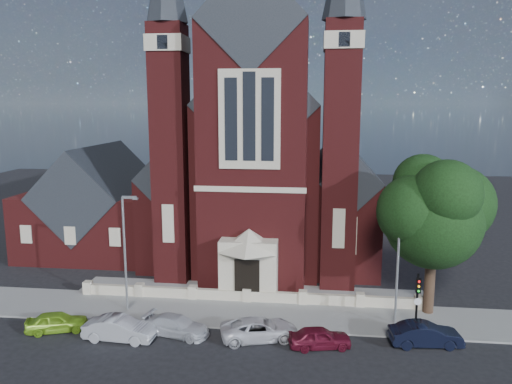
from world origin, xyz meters
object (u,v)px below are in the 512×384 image
(car_white_suv, at_px, (259,329))
(car_dark_red, at_px, (320,337))
(parish_hall, at_px, (100,209))
(car_lime_van, at_px, (57,322))
(street_tree, at_px, (437,215))
(street_lamp_right, at_px, (400,256))
(car_navy, at_px, (426,335))
(car_silver_a, at_px, (120,329))
(traffic_signal, at_px, (418,296))
(church, at_px, (269,163))
(street_lamp_left, at_px, (126,247))
(car_silver_b, at_px, (176,326))

(car_white_suv, relative_size, car_dark_red, 1.28)
(parish_hall, bearing_deg, car_lime_van, -74.74)
(street_tree, xyz_separation_m, street_lamp_right, (-2.51, -1.71, -2.36))
(car_lime_van, bearing_deg, car_navy, -107.39)
(street_lamp_right, height_order, car_lime_van, street_lamp_right)
(car_dark_red, bearing_deg, car_silver_a, 80.72)
(car_dark_red, bearing_deg, car_lime_van, 77.82)
(parish_hall, height_order, car_silver_a, parish_hall)
(traffic_signal, bearing_deg, parish_hall, 150.02)
(church, distance_m, street_lamp_left, 20.84)
(church, height_order, street_tree, church)
(street_lamp_left, relative_size, car_lime_van, 2.18)
(car_silver_b, bearing_deg, street_tree, -58.86)
(street_lamp_left, relative_size, car_silver_a, 1.86)
(parish_hall, xyz_separation_m, car_dark_red, (21.14, -17.71, -3.39))
(street_tree, xyz_separation_m, traffic_signal, (-1.60, -3.28, -4.38))
(street_lamp_right, bearing_deg, parish_hall, 151.78)
(church, xyz_separation_m, parish_hall, (-16.00, -4.94, -4.17))
(church, height_order, street_lamp_left, church)
(traffic_signal, relative_size, car_white_suv, 0.85)
(street_tree, bearing_deg, street_lamp_left, -175.24)
(street_lamp_right, relative_size, car_silver_a, 1.86)
(street_lamp_right, relative_size, car_navy, 1.92)
(church, relative_size, car_white_suv, 7.44)
(parish_hall, height_order, car_silver_b, parish_hall)
(car_lime_van, height_order, car_silver_b, car_lime_van)
(street_tree, height_order, car_white_suv, street_tree)
(church, xyz_separation_m, car_navy, (11.34, -21.69, -7.49))
(car_silver_a, bearing_deg, car_dark_red, -85.27)
(parish_hall, height_order, car_white_suv, parish_hall)
(parish_hall, xyz_separation_m, car_navy, (27.34, -16.74, -3.32))
(traffic_signal, height_order, car_silver_b, traffic_signal)
(car_silver_b, bearing_deg, car_navy, -73.97)
(car_silver_a, xyz_separation_m, car_dark_red, (12.00, 0.47, -0.09))
(parish_hall, height_order, car_navy, parish_hall)
(car_silver_b, bearing_deg, car_lime_van, 107.29)
(traffic_signal, height_order, car_dark_red, traffic_signal)
(church, xyz_separation_m, street_lamp_left, (-7.91, -18.94, -3.59))
(street_tree, relative_size, street_lamp_left, 1.32)
(street_tree, height_order, car_navy, street_tree)
(parish_hall, height_order, street_lamp_left, parish_hall)
(car_silver_b, distance_m, car_navy, 14.97)
(church, relative_size, car_silver_a, 8.04)
(street_tree, xyz_separation_m, car_lime_van, (-23.82, -5.23, -6.33))
(car_navy, bearing_deg, church, 21.47)
(street_lamp_left, distance_m, car_dark_red, 14.13)
(car_dark_red, bearing_deg, parish_hall, 38.54)
(car_lime_van, relative_size, car_silver_a, 0.85)
(street_lamp_right, bearing_deg, car_lime_van, -170.63)
(street_lamp_right, distance_m, car_lime_van, 21.96)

